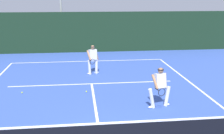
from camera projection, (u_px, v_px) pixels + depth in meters
court_line_baseline_far at (88, 61)px, 18.47m from camera, size 9.73×0.10×0.01m
court_line_service at (92, 84)px, 13.73m from camera, size 7.93×0.10×0.01m
court_line_centre at (96, 110)px, 10.60m from camera, size 0.10×6.40×0.01m
player_near at (160, 86)px, 10.66m from camera, size 0.96×0.89×1.57m
player_far at (93, 58)px, 15.26m from camera, size 0.68×0.90×1.59m
tennis_ball at (22, 92)px, 12.40m from camera, size 0.07×0.07×0.07m
tennis_ball_extra at (86, 92)px, 12.52m from camera, size 0.07×0.07×0.07m
back_fence_windscreen at (86, 32)px, 21.13m from camera, size 22.36×0.12×3.02m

